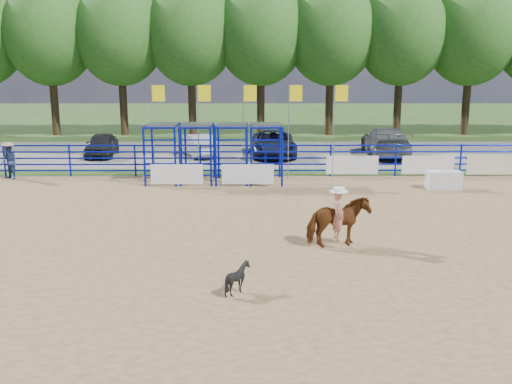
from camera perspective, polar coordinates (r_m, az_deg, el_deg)
ground at (r=16.70m, az=1.71°, el=-5.11°), size 120.00×120.00×0.00m
arena_dirt at (r=16.69m, az=1.71°, el=-5.08°), size 30.00×20.00×0.02m
gravel_strip at (r=33.29m, az=0.69°, el=3.89°), size 40.00×10.00×0.01m
announcer_table at (r=24.94m, az=18.26°, el=1.15°), size 1.39×0.67×0.74m
horse_and_rider at (r=16.22m, az=8.20°, el=-2.56°), size 1.87×1.19×2.42m
calf at (r=13.03m, az=-1.84°, el=-8.58°), size 0.73×0.67×0.72m
spectator_cowboy at (r=27.82m, az=-23.46°, el=2.85°), size 0.98×0.93×1.64m
car_a at (r=33.31m, az=-15.17°, el=4.59°), size 1.86×3.94×1.30m
car_b at (r=32.34m, az=-5.80°, el=4.70°), size 2.69×4.05×1.26m
car_c at (r=32.21m, az=1.77°, el=4.88°), size 2.43×5.18×1.43m
car_d at (r=33.10m, az=12.82°, el=4.95°), size 2.69×5.74×1.62m
perimeter_fence at (r=16.48m, az=1.73°, el=-2.63°), size 30.10×20.10×1.50m
chute_assembly at (r=25.06m, az=-3.34°, el=3.85°), size 19.32×2.41×4.20m
treeline at (r=41.96m, az=0.49°, el=16.02°), size 56.40×6.40×11.24m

